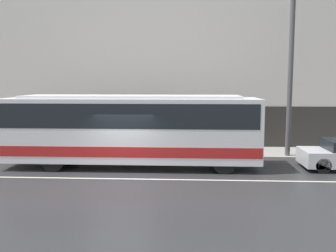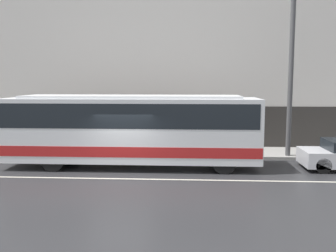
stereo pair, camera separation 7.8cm
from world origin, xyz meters
name	(u,v)px [view 1 (the left image)]	position (x,y,z in m)	size (l,w,h in m)	color
ground_plane	(120,179)	(0.00, 0.00, 0.00)	(60.00, 60.00, 0.00)	#2D2D30
sidewalk	(138,151)	(0.00, 5.48, 0.08)	(60.00, 2.95, 0.15)	gray
building_facade	(141,66)	(0.00, 7.09, 4.75)	(60.00, 0.35, 9.84)	silver
lane_stripe	(120,179)	(0.00, 0.00, 0.00)	(54.00, 0.14, 0.01)	beige
transit_bus	(132,127)	(0.16, 2.20, 1.83)	(11.34, 2.58, 3.24)	white
utility_pole_near	(290,73)	(7.72, 4.45, 4.28)	(0.24, 0.24, 8.26)	#4C4C4F
pedestrian_waiting	(140,133)	(0.03, 6.08, 0.99)	(0.36, 0.36, 1.78)	#333338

